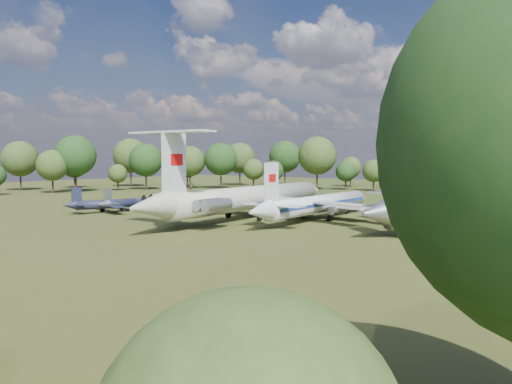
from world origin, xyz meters
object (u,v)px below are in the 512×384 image
Objects in this scene: small_prop_west at (106,206)px; small_prop_northwest at (128,204)px; tu104_jet at (319,207)px; il62_airliner at (251,202)px; an12_transport at (453,214)px; person_on_il62 at (191,185)px.

small_prop_west is 1.07× the size of small_prop_northwest.
tu104_jet is at bearing 41.49° from small_prop_west.
il62_airliner reaches higher than small_prop_west.
il62_airliner is 1.57× the size of an12_transport.
il62_airliner is 28.38m from small_prop_west.
tu104_jet is 1.15× the size of an12_transport.
an12_transport is at bearing 4.55° from small_prop_northwest.
il62_airliner is 3.54× the size of small_prop_northwest.
il62_airliner is at bearing -153.50° from tu104_jet.
small_prop_northwest is (-26.73, -4.99, -1.57)m from il62_airliner.
an12_transport is (21.33, 0.75, 0.30)m from tu104_jet.
il62_airliner is at bearing -147.89° from an12_transport.
tu104_jet is 2.59× the size of small_prop_northwest.
tu104_jet is at bearing 24.38° from il62_airliner.
person_on_il62 is (27.82, -10.22, 5.18)m from small_prop_northwest.
person_on_il62 reaches higher than small_prop_northwest.
small_prop_northwest is 30.09m from person_on_il62.
small_prop_west is 9.49× the size of person_on_il62.
person_on_il62 reaches higher than an12_transport.
person_on_il62 is (27.54, -5.02, 5.10)m from small_prop_west.
small_prop_northwest is at bearing 111.42° from small_prop_west.
person_on_il62 reaches higher than small_prop_west.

